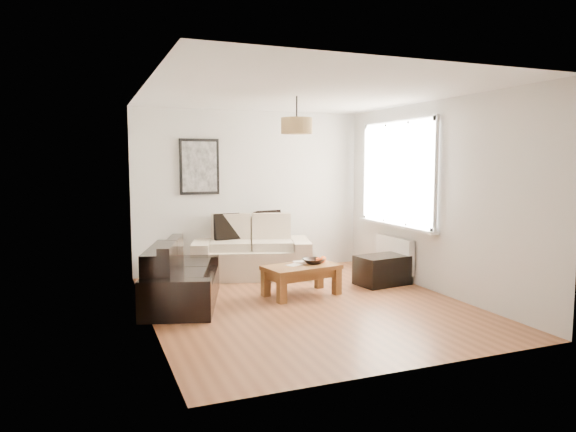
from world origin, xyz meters
name	(u,v)px	position (x,y,z in m)	size (l,w,h in m)	color
floor	(305,304)	(0.00, 0.00, 0.00)	(4.50, 4.50, 0.00)	brown
ceiling	(306,93)	(0.00, 0.00, 2.60)	(3.80, 4.50, 0.00)	white
wall_back	(251,191)	(0.00, 2.25, 1.30)	(3.80, 0.04, 2.60)	silver
wall_front	(414,219)	(0.00, -2.25, 1.30)	(3.80, 0.04, 2.60)	silver
wall_left	(147,205)	(-1.90, 0.00, 1.30)	(0.04, 4.50, 2.60)	silver
wall_right	(433,197)	(1.90, 0.00, 1.30)	(0.04, 4.50, 2.60)	silver
window_bay	(398,174)	(1.86, 0.80, 1.60)	(0.14, 1.90, 1.60)	white
radiator	(394,254)	(1.82, 0.80, 0.38)	(0.10, 0.90, 0.52)	white
poster	(199,167)	(-0.85, 2.22, 1.70)	(0.62, 0.04, 0.87)	black
pendant_shade	(297,126)	(0.00, 0.30, 2.23)	(0.40, 0.40, 0.20)	tan
loveseat_cream	(251,248)	(-0.15, 1.78, 0.44)	(1.79, 0.98, 0.89)	beige
sofa_leather	(183,275)	(-1.43, 0.57, 0.36)	(1.67, 0.81, 0.72)	black
coffee_table	(301,280)	(0.11, 0.40, 0.20)	(0.99, 0.54, 0.40)	brown
ottoman	(382,270)	(1.45, 0.54, 0.21)	(0.74, 0.48, 0.42)	black
cushion_left	(227,227)	(-0.48, 2.00, 0.76)	(0.41, 0.13, 0.41)	black
cushion_right	(269,224)	(0.22, 2.00, 0.77)	(0.44, 0.14, 0.44)	black
fruit_bowl	(314,261)	(0.31, 0.45, 0.44)	(0.28, 0.28, 0.07)	black
orange_a	(322,260)	(0.44, 0.45, 0.44)	(0.08, 0.08, 0.08)	#E34A13
orange_b	(323,259)	(0.49, 0.52, 0.44)	(0.08, 0.08, 0.08)	#F15C14
orange_c	(318,260)	(0.40, 0.49, 0.44)	(0.07, 0.07, 0.07)	#F84E14
papers	(294,265)	(0.03, 0.45, 0.41)	(0.20, 0.14, 0.01)	silver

